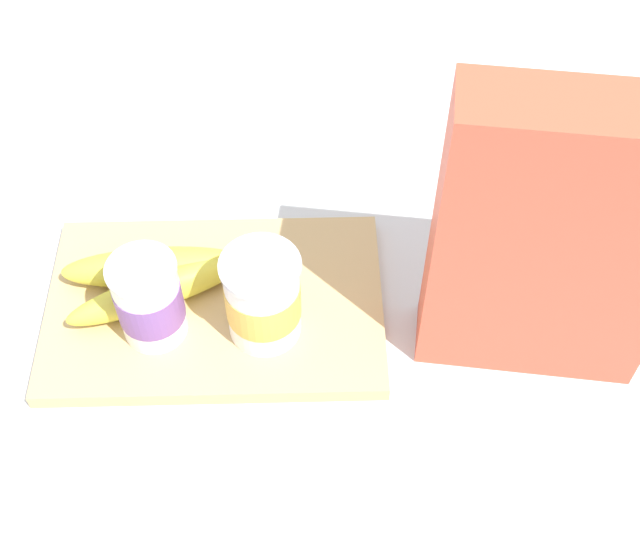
{
  "coord_description": "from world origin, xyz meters",
  "views": [
    {
      "loc": [
        -0.09,
        0.48,
        0.68
      ],
      "look_at": [
        -0.1,
        0.0,
        0.07
      ],
      "focal_mm": 47.14,
      "sensor_mm": 36.0,
      "label": 1
    }
  ],
  "objects_px": {
    "cereal_box": "(554,245)",
    "banana_bunch": "(156,277)",
    "cutting_board": "(215,305)",
    "yogurt_cup_front": "(263,298)",
    "yogurt_cup_back": "(149,300)"
  },
  "relations": [
    {
      "from": "cereal_box",
      "to": "banana_bunch",
      "type": "relative_size",
      "value": 1.6
    },
    {
      "from": "cereal_box",
      "to": "yogurt_cup_front",
      "type": "height_order",
      "value": "cereal_box"
    },
    {
      "from": "yogurt_cup_front",
      "to": "yogurt_cup_back",
      "type": "bearing_deg",
      "value": -0.95
    },
    {
      "from": "cutting_board",
      "to": "banana_bunch",
      "type": "relative_size",
      "value": 1.74
    },
    {
      "from": "yogurt_cup_front",
      "to": "banana_bunch",
      "type": "bearing_deg",
      "value": -24.83
    },
    {
      "from": "cereal_box",
      "to": "yogurt_cup_back",
      "type": "relative_size",
      "value": 3.22
    },
    {
      "from": "yogurt_cup_front",
      "to": "yogurt_cup_back",
      "type": "height_order",
      "value": "yogurt_cup_front"
    },
    {
      "from": "cereal_box",
      "to": "cutting_board",
      "type": "bearing_deg",
      "value": 179.49
    },
    {
      "from": "cereal_box",
      "to": "banana_bunch",
      "type": "height_order",
      "value": "cereal_box"
    },
    {
      "from": "cereal_box",
      "to": "yogurt_cup_back",
      "type": "height_order",
      "value": "cereal_box"
    },
    {
      "from": "cutting_board",
      "to": "yogurt_cup_back",
      "type": "distance_m",
      "value": 0.08
    },
    {
      "from": "yogurt_cup_front",
      "to": "yogurt_cup_back",
      "type": "relative_size",
      "value": 1.04
    },
    {
      "from": "cutting_board",
      "to": "banana_bunch",
      "type": "xyz_separation_m",
      "value": [
        0.06,
        -0.02,
        0.03
      ]
    },
    {
      "from": "yogurt_cup_back",
      "to": "banana_bunch",
      "type": "relative_size",
      "value": 0.5
    },
    {
      "from": "yogurt_cup_back",
      "to": "yogurt_cup_front",
      "type": "bearing_deg",
      "value": 179.05
    }
  ]
}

